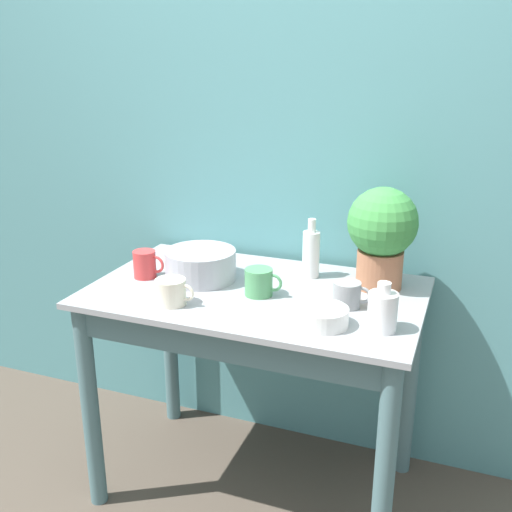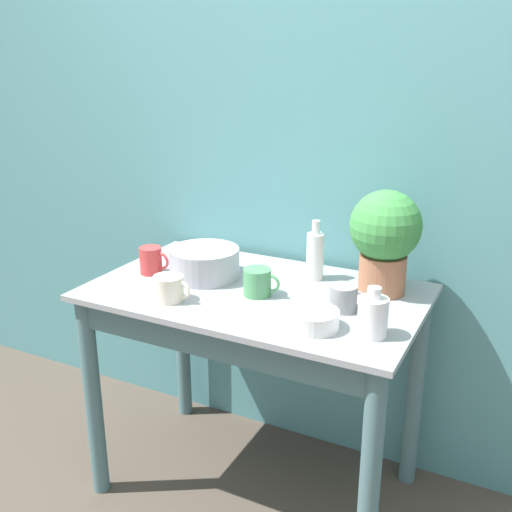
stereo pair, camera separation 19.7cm
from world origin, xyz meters
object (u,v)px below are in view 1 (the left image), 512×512
Objects in this scene: bowl_wash_large at (201,265)px; bottle_short at (383,311)px; mug_grey at (348,294)px; bottle_tall at (311,253)px; mug_cream at (171,292)px; mug_red at (145,264)px; potted_plant at (382,232)px; mug_green at (259,282)px; bowl_small_enamel_white at (323,316)px.

bowl_wash_large is 0.69m from bottle_short.
bottle_short is at bearing -45.37° from mug_grey.
bottle_tall is 1.63× the size of mug_cream.
potted_plant is at bearing 14.22° from mug_red.
mug_grey is at bearing -0.16° from mug_red.
potted_plant is 2.89× the size of mug_grey.
bottle_short is at bearing -15.64° from bowl_wash_large.
mug_cream is at bearing -147.13° from potted_plant.
mug_red is (-0.43, 0.01, 0.00)m from mug_green.
mug_grey is (0.53, -0.06, -0.01)m from bowl_wash_large.
mug_grey is (0.72, -0.00, -0.01)m from mug_red.
bowl_wash_large is 0.23m from mug_cream.
potted_plant reaches higher than mug_grey.
bowl_small_enamel_white is (0.14, -0.37, -0.06)m from bottle_tall.
bowl_small_enamel_white is at bearing -23.22° from bowl_wash_large.
mug_grey reaches higher than bowl_small_enamel_white.
mug_green reaches higher than mug_cream.
bottle_short reaches higher than bowl_small_enamel_white.
bottle_tall is at bearing 176.66° from potted_plant.
bowl_small_enamel_white is at bearing -170.57° from bottle_short.
potted_plant reaches higher than bowl_small_enamel_white.
mug_red is at bearing 178.52° from mug_green.
bottle_short is 0.44m from mug_green.
bottle_tall reaches higher than mug_cream.
bottle_short is 1.15× the size of mug_green.
bottle_short is at bearing -16.12° from mug_green.
potted_plant reaches higher than mug_green.
bowl_wash_large is 0.20m from mug_red.
mug_cream is (-0.65, -0.05, -0.02)m from bottle_short.
potted_plant reaches higher than bowl_wash_large.
mug_green is at bearing -116.13° from bottle_tall.
mug_grey is (0.18, -0.22, -0.05)m from bottle_tall.
bowl_small_enamel_white is (-0.17, -0.03, -0.03)m from bottle_short.
mug_green is 0.29m from mug_grey.
bowl_wash_large is 1.95× the size of mug_green.
potted_plant is at bearing 101.28° from bottle_short.
bottle_tall is at bearing 63.87° from mug_green.
mug_red is 0.78× the size of bowl_small_enamel_white.
bottle_tall is 1.67× the size of mug_green.
mug_cream is (0.01, -0.23, -0.01)m from bowl_wash_large.
bottle_tall is 1.45× the size of bottle_short.
bowl_small_enamel_white is at bearing -103.17° from mug_grey.
mug_red reaches higher than mug_grey.
bottle_short reaches higher than mug_cream.
bottle_tall is at bearing 24.43° from bowl_wash_large.
bottle_short is at bearing -8.83° from mug_red.
bottle_tall reaches higher than mug_grey.
mug_green is at bearing 35.86° from mug_cream.
potted_plant is 0.72m from mug_cream.
bottle_tall is (0.35, 0.16, 0.04)m from bowl_wash_large.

